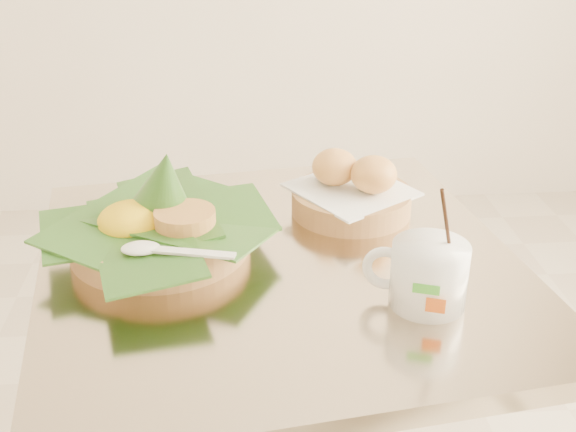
{
  "coord_description": "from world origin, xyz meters",
  "views": [
    {
      "loc": [
        0.05,
        -0.95,
        1.28
      ],
      "look_at": [
        0.13,
        -0.01,
        0.82
      ],
      "focal_mm": 45.0,
      "sensor_mm": 36.0,
      "label": 1
    }
  ],
  "objects": [
    {
      "name": "rice_basket",
      "position": [
        -0.07,
        0.03,
        0.8
      ],
      "size": [
        0.34,
        0.34,
        0.17
      ],
      "rotation": [
        0.0,
        0.0,
        0.07
      ],
      "color": "#AF884B",
      "rests_on": "cafe_table"
    },
    {
      "name": "bread_basket",
      "position": [
        0.25,
        0.14,
        0.79
      ],
      "size": [
        0.24,
        0.24,
        0.1
      ],
      "rotation": [
        0.0,
        0.0,
        -0.2
      ],
      "color": "#AF884B",
      "rests_on": "cafe_table"
    },
    {
      "name": "coffee_mug",
      "position": [
        0.3,
        -0.15,
        0.8
      ],
      "size": [
        0.14,
        0.11,
        0.18
      ],
      "rotation": [
        0.0,
        0.0,
        -0.34
      ],
      "color": "white",
      "rests_on": "cafe_table"
    },
    {
      "name": "cafe_table",
      "position": [
        0.12,
        -0.02,
        0.53
      ],
      "size": [
        0.79,
        0.79,
        0.75
      ],
      "rotation": [
        0.0,
        0.0,
        0.14
      ],
      "color": "gray",
      "rests_on": "floor"
    }
  ]
}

